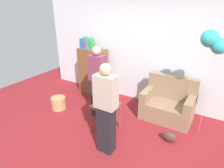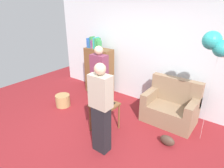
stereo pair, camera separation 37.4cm
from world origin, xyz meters
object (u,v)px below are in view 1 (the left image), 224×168
Objects in this scene: wicker_basket at (58,103)px; handbag at (169,137)px; balloon_bunch at (216,43)px; couch at (168,104)px; side_table at (106,108)px; birthday_cake at (105,102)px; bookshelf at (93,71)px; person_blowing_candles at (98,82)px; person_holding_cake at (106,110)px.

handbag is (2.72, 0.19, -0.05)m from wicker_basket.
handbag is at bearing -129.84° from balloon_bunch.
side_table is at bearing -129.92° from couch.
side_table is at bearing 103.55° from birthday_cake.
person_blowing_candles is at bearing -48.49° from bookshelf.
couch is at bearing -5.15° from bookshelf.
person_blowing_candles is 2.41m from balloon_bunch.
person_blowing_candles is 1.87m from handbag.
person_holding_cake is at bearing -110.57° from couch.
side_table is 1.34m from handbag.
person_holding_cake is at bearing -56.91° from person_blowing_candles.
birthday_cake is 2.21m from balloon_bunch.
couch is 1.67m from person_blowing_candles.
person_blowing_candles is 1.23m from person_holding_cake.
side_table is 0.37× the size of person_holding_cake.
balloon_bunch is at bearing -21.82° from couch.
birthday_cake reaches higher than wicker_basket.
couch is at bearing 22.22° from wicker_basket.
wicker_basket is at bearing 174.82° from side_table.
person_blowing_candles is at bearing 138.69° from side_table.
person_blowing_candles is (-0.48, 0.42, 0.18)m from birthday_cake.
person_blowing_candles is at bearing 16.02° from wicker_basket.
person_blowing_candles is 1.00× the size of person_holding_cake.
handbag is (0.90, 0.82, -0.73)m from person_holding_cake.
side_table is at bearing -165.33° from handbag.
balloon_bunch is (1.67, 0.84, 1.19)m from birthday_cake.
person_blowing_candles reaches higher than couch.
bookshelf reaches higher than couch.
couch reaches higher than wicker_basket.
handbag is at bearing -130.59° from person_holding_cake.
couch is at bearing 50.08° from side_table.
couch is 1.83× the size of side_table.
handbag is (2.52, -1.01, -0.58)m from bookshelf.
bookshelf is 1.33m from wicker_basket.
balloon_bunch is at bearing 12.62° from wicker_basket.
side_table is 1.88× the size of birthday_cake.
couch is 0.67× the size of person_blowing_candles.
wicker_basket is 3.65m from balloon_bunch.
bookshelf is 0.78× the size of balloon_bunch.
balloon_bunch reaches higher than birthday_cake.
side_table is 1.54m from wicker_basket.
person_holding_cake is (-0.61, -1.63, 0.49)m from couch.
person_blowing_candles reaches higher than wicker_basket.
couch is 1.81m from person_holding_cake.
person_blowing_candles reaches higher than side_table.
person_holding_cake is 2.05m from wicker_basket.
bookshelf reaches higher than wicker_basket.
side_table is 2.15× the size of handbag.
person_holding_cake reaches higher than bookshelf.
person_blowing_candles is at bearing 138.69° from birthday_cake.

